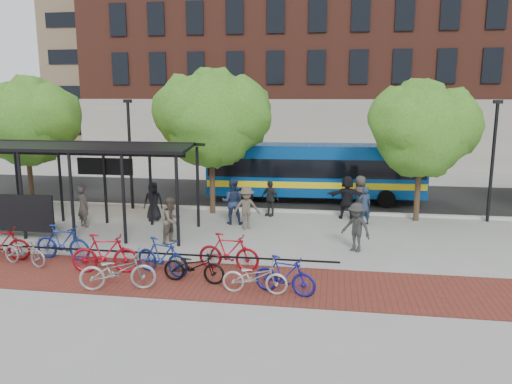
# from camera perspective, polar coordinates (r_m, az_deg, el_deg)

# --- Properties ---
(ground) EXTENTS (160.00, 160.00, 0.00)m
(ground) POSITION_cam_1_polar(r_m,az_deg,el_deg) (19.33, 1.39, -4.98)
(ground) COLOR #9E9E99
(ground) RESTS_ON ground
(asphalt_street) EXTENTS (160.00, 8.00, 0.01)m
(asphalt_street) POSITION_cam_1_polar(r_m,az_deg,el_deg) (27.06, 3.61, -0.32)
(asphalt_street) COLOR black
(asphalt_street) RESTS_ON ground
(curb) EXTENTS (160.00, 0.25, 0.12)m
(curb) POSITION_cam_1_polar(r_m,az_deg,el_deg) (23.16, 2.69, -2.12)
(curb) COLOR #B7B7B2
(curb) RESTS_ON ground
(brick_strip) EXTENTS (24.00, 3.00, 0.01)m
(brick_strip) POSITION_cam_1_polar(r_m,az_deg,el_deg) (15.10, -8.82, -9.78)
(brick_strip) COLOR maroon
(brick_strip) RESTS_ON ground
(bike_rack_rail) EXTENTS (12.00, 0.05, 0.95)m
(bike_rack_rail) POSITION_cam_1_polar(r_m,az_deg,el_deg) (16.31, -12.26, -8.31)
(bike_rack_rail) COLOR black
(bike_rack_rail) RESTS_ON ground
(building_brick) EXTENTS (55.00, 14.00, 20.00)m
(building_brick) POSITION_cam_1_polar(r_m,az_deg,el_deg) (45.30, 19.31, 16.38)
(building_brick) COLOR brown
(building_brick) RESTS_ON ground
(building_tower) EXTENTS (22.00, 22.00, 30.00)m
(building_tower) POSITION_cam_1_polar(r_m,az_deg,el_deg) (62.00, -9.03, 19.91)
(building_tower) COLOR #7A664C
(building_tower) RESTS_ON ground
(bus_shelter) EXTENTS (10.60, 3.07, 3.60)m
(bus_shelter) POSITION_cam_1_polar(r_m,az_deg,el_deg) (20.94, -21.46, 3.88)
(bus_shelter) COLOR black
(bus_shelter) RESTS_ON ground
(tree_a) EXTENTS (4.90, 4.00, 6.18)m
(tree_a) POSITION_cam_1_polar(r_m,az_deg,el_deg) (26.08, -24.65, 7.66)
(tree_a) COLOR #382619
(tree_a) RESTS_ON ground
(tree_b) EXTENTS (5.15, 4.20, 6.47)m
(tree_b) POSITION_cam_1_polar(r_m,az_deg,el_deg) (22.42, -4.88, 8.78)
(tree_b) COLOR #382619
(tree_b) RESTS_ON ground
(tree_c) EXTENTS (4.66, 3.80, 5.92)m
(tree_c) POSITION_cam_1_polar(r_m,az_deg,el_deg) (22.11, 18.61, 7.16)
(tree_c) COLOR #382619
(tree_c) RESTS_ON ground
(lamp_post_left) EXTENTS (0.35, 0.20, 5.12)m
(lamp_post_left) POSITION_cam_1_polar(r_m,az_deg,el_deg) (24.08, -14.21, 4.55)
(lamp_post_left) COLOR black
(lamp_post_left) RESTS_ON ground
(lamp_post_right) EXTENTS (0.35, 0.20, 5.12)m
(lamp_post_right) POSITION_cam_1_polar(r_m,az_deg,el_deg) (23.13, 25.44, 3.56)
(lamp_post_right) COLOR black
(lamp_post_right) RESTS_ON ground
(bus) EXTENTS (10.80, 2.93, 2.89)m
(bus) POSITION_cam_1_polar(r_m,az_deg,el_deg) (25.31, 6.73, 2.63)
(bus) COLOR navy
(bus) RESTS_ON ground
(bike_1) EXTENTS (1.96, 0.84, 1.14)m
(bike_1) POSITION_cam_1_polar(r_m,az_deg,el_deg) (18.31, -27.15, -5.29)
(bike_1) COLOR maroon
(bike_1) RESTS_ON ground
(bike_2) EXTENTS (1.82, 1.01, 0.90)m
(bike_2) POSITION_cam_1_polar(r_m,az_deg,el_deg) (17.52, -24.92, -6.20)
(bike_2) COLOR gray
(bike_2) RESTS_ON ground
(bike_3) EXTENTS (1.98, 0.68, 1.17)m
(bike_3) POSITION_cam_1_polar(r_m,az_deg,el_deg) (17.58, -21.22, -5.40)
(bike_3) COLOR navy
(bike_3) RESTS_ON ground
(bike_5) EXTENTS (2.10, 0.87, 1.23)m
(bike_5) POSITION_cam_1_polar(r_m,az_deg,el_deg) (15.88, -16.86, -6.75)
(bike_5) COLOR maroon
(bike_5) RESTS_ON ground
(bike_6) EXTENTS (2.22, 1.23, 1.11)m
(bike_6) POSITION_cam_1_polar(r_m,az_deg,el_deg) (14.48, -15.53, -8.66)
(bike_6) COLOR gray
(bike_6) RESTS_ON ground
(bike_7) EXTENTS (1.95, 1.14, 1.13)m
(bike_7) POSITION_cam_1_polar(r_m,az_deg,el_deg) (15.34, -10.69, -7.26)
(bike_7) COLOR navy
(bike_7) RESTS_ON ground
(bike_8) EXTENTS (1.91, 0.83, 0.98)m
(bike_8) POSITION_cam_1_polar(r_m,az_deg,el_deg) (14.62, -7.10, -8.42)
(bike_8) COLOR black
(bike_8) RESTS_ON ground
(bike_9) EXTENTS (1.98, 0.72, 1.16)m
(bike_9) POSITION_cam_1_polar(r_m,az_deg,el_deg) (15.49, -3.14, -6.84)
(bike_9) COLOR #A10E1B
(bike_9) RESTS_ON ground
(bike_10) EXTENTS (1.80, 0.63, 0.95)m
(bike_10) POSITION_cam_1_polar(r_m,az_deg,el_deg) (13.75, -0.13, -9.66)
(bike_10) COLOR #B1B1B3
(bike_10) RESTS_ON ground
(bike_11) EXTENTS (1.84, 0.96, 1.06)m
(bike_11) POSITION_cam_1_polar(r_m,az_deg,el_deg) (13.70, 3.32, -9.50)
(bike_11) COLOR navy
(bike_11) RESTS_ON ground
(pedestrian_0) EXTENTS (0.89, 0.66, 1.67)m
(pedestrian_0) POSITION_cam_1_polar(r_m,az_deg,el_deg) (21.87, -11.65, -1.05)
(pedestrian_0) COLOR black
(pedestrian_0) RESTS_ON ground
(pedestrian_1) EXTENTS (0.76, 0.68, 1.74)m
(pedestrian_1) POSITION_cam_1_polar(r_m,az_deg,el_deg) (21.55, -19.16, -1.53)
(pedestrian_1) COLOR #453B37
(pedestrian_1) RESTS_ON ground
(pedestrian_2) EXTENTS (0.99, 0.80, 1.92)m
(pedestrian_2) POSITION_cam_1_polar(r_m,az_deg,el_deg) (20.84, -2.70, -1.08)
(pedestrian_2) COLOR navy
(pedestrian_2) RESTS_ON ground
(pedestrian_3) EXTENTS (1.28, 1.00, 1.73)m
(pedestrian_3) POSITION_cam_1_polar(r_m,az_deg,el_deg) (20.03, -1.10, -1.84)
(pedestrian_3) COLOR brown
(pedestrian_3) RESTS_ON ground
(pedestrian_4) EXTENTS (1.00, 0.82, 1.60)m
(pedestrian_4) POSITION_cam_1_polar(r_m,az_deg,el_deg) (22.22, 1.59, -0.73)
(pedestrian_4) COLOR #272727
(pedestrian_4) RESTS_ON ground
(pedestrian_5) EXTENTS (1.80, 0.68, 1.90)m
(pedestrian_5) POSITION_cam_1_polar(r_m,az_deg,el_deg) (22.08, 10.37, -0.58)
(pedestrian_5) COLOR black
(pedestrian_5) RESTS_ON ground
(pedestrian_6) EXTENTS (1.03, 0.83, 1.82)m
(pedestrian_6) POSITION_cam_1_polar(r_m,az_deg,el_deg) (22.69, 11.82, -0.43)
(pedestrian_6) COLOR #413A34
(pedestrian_6) RESTS_ON ground
(pedestrian_7) EXTENTS (0.69, 0.58, 1.61)m
(pedestrian_7) POSITION_cam_1_polar(r_m,az_deg,el_deg) (21.24, 12.29, -1.52)
(pedestrian_7) COLOR #1D2D45
(pedestrian_7) RESTS_ON ground
(pedestrian_8) EXTENTS (0.93, 1.02, 1.70)m
(pedestrian_8) POSITION_cam_1_polar(r_m,az_deg,el_deg) (18.42, -9.60, -3.19)
(pedestrian_8) COLOR brown
(pedestrian_8) RESTS_ON ground
(pedestrian_9) EXTENTS (1.27, 1.16, 1.71)m
(pedestrian_9) POSITION_cam_1_polar(r_m,az_deg,el_deg) (17.52, 11.36, -3.98)
(pedestrian_9) COLOR #2B2B2B
(pedestrian_9) RESTS_ON ground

